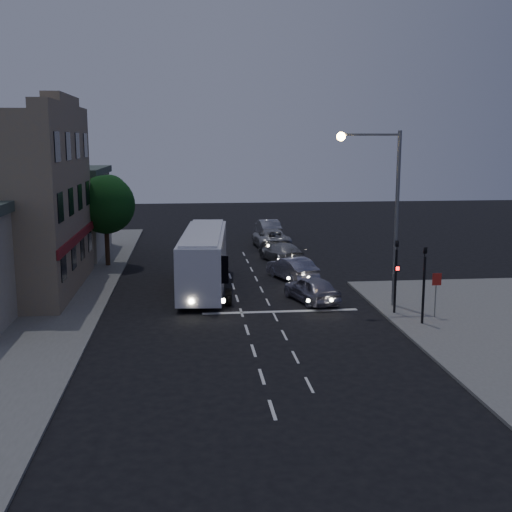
{
  "coord_description": "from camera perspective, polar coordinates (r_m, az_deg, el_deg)",
  "views": [
    {
      "loc": [
        -2.6,
        -29.44,
        8.64
      ],
      "look_at": [
        1.16,
        5.95,
        2.2
      ],
      "focal_mm": 45.0,
      "sensor_mm": 36.0,
      "label": 1
    }
  ],
  "objects": [
    {
      "name": "traffic_signal_main",
      "position": [
        32.49,
        12.35,
        -1.02
      ],
      "size": [
        0.25,
        0.35,
        4.1
      ],
      "color": "black",
      "rests_on": "sidewalk_near"
    },
    {
      "name": "car_extra",
      "position": [
        57.88,
        1.04,
        2.48
      ],
      "size": [
        2.02,
        5.02,
        1.62
      ],
      "primitive_type": "imported",
      "rotation": [
        0.0,
        0.0,
        3.2
      ],
      "color": "#9E9EA2",
      "rests_on": "ground"
    },
    {
      "name": "car_suv",
      "position": [
        34.79,
        4.96,
        -2.93
      ],
      "size": [
        2.82,
        4.55,
        1.45
      ],
      "primitive_type": "imported",
      "rotation": [
        0.0,
        0.0,
        3.42
      ],
      "color": "#8F8E9F",
      "rests_on": "ground"
    },
    {
      "name": "streetlight",
      "position": [
        33.29,
        11.38,
        5.05
      ],
      "size": [
        3.32,
        0.44,
        9.0
      ],
      "color": "slate",
      "rests_on": "sidewalk_near"
    },
    {
      "name": "sidewalk_far",
      "position": [
        39.79,
        -21.09,
        -2.89
      ],
      "size": [
        12.0,
        50.0,
        0.12
      ],
      "primitive_type": "cube",
      "color": "slate",
      "rests_on": "ground"
    },
    {
      "name": "car_sedan_b",
      "position": [
        46.04,
        2.32,
        0.32
      ],
      "size": [
        3.16,
        5.17,
        1.4
      ],
      "primitive_type": "imported",
      "rotation": [
        0.0,
        0.0,
        3.41
      ],
      "color": "#9A9A9A",
      "rests_on": "ground"
    },
    {
      "name": "regulatory_sign",
      "position": [
        32.31,
        15.73,
        -2.72
      ],
      "size": [
        0.45,
        0.12,
        2.2
      ],
      "color": "slate",
      "rests_on": "sidewalk_near"
    },
    {
      "name": "ground",
      "position": [
        30.79,
        -0.99,
        -6.04
      ],
      "size": [
        120.0,
        120.0,
        0.0
      ],
      "primitive_type": "plane",
      "color": "black"
    },
    {
      "name": "tour_bus",
      "position": [
        37.51,
        -4.65,
        -0.17
      ],
      "size": [
        3.25,
        11.43,
        3.46
      ],
      "rotation": [
        0.0,
        0.0,
        -0.08
      ],
      "color": "white",
      "rests_on": "ground"
    },
    {
      "name": "traffic_signal_side",
      "position": [
        30.9,
        14.73,
        -1.7
      ],
      "size": [
        0.18,
        0.15,
        4.1
      ],
      "color": "black",
      "rests_on": "sidewalk_near"
    },
    {
      "name": "low_building_north",
      "position": [
        50.89,
        -18.44,
        3.81
      ],
      "size": [
        9.4,
        9.4,
        6.5
      ],
      "color": "gray",
      "rests_on": "sidewalk_far"
    },
    {
      "name": "street_tree",
      "position": [
        45.0,
        -13.25,
        4.71
      ],
      "size": [
        4.0,
        4.0,
        6.2
      ],
      "color": "black",
      "rests_on": "sidewalk_far"
    },
    {
      "name": "car_sedan_c",
      "position": [
        52.09,
        1.36,
        1.58
      ],
      "size": [
        2.76,
        5.71,
        1.57
      ],
      "primitive_type": "imported",
      "rotation": [
        0.0,
        0.0,
        3.17
      ],
      "color": "#A5A5A5",
      "rests_on": "ground"
    },
    {
      "name": "road_markings",
      "position": [
        34.08,
        0.68,
        -4.42
      ],
      "size": [
        8.0,
        30.55,
        0.01
      ],
      "color": "silver",
      "rests_on": "ground"
    },
    {
      "name": "car_sedan_a",
      "position": [
        40.11,
        3.22,
        -1.12
      ],
      "size": [
        2.86,
        4.72,
        1.47
      ],
      "primitive_type": "imported",
      "rotation": [
        0.0,
        0.0,
        3.46
      ],
      "color": "#91909F",
      "rests_on": "ground"
    }
  ]
}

